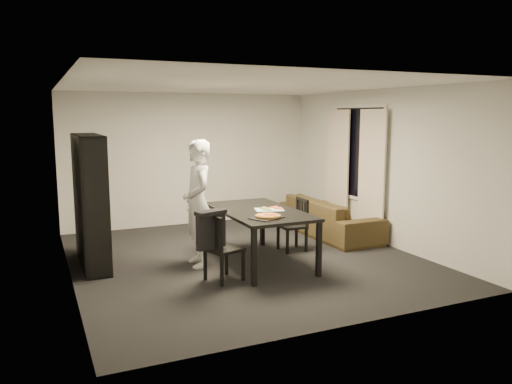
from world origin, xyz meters
name	(u,v)px	position (x,y,z in m)	size (l,w,h in m)	color
room	(244,174)	(0.00, 0.00, 1.30)	(5.01, 5.51, 2.61)	black
window_pane	(358,153)	(2.48, 0.60, 1.50)	(0.02, 1.40, 1.60)	black
window_frame	(358,153)	(2.48, 0.60, 1.50)	(0.03, 1.52, 1.72)	white
curtain_left	(371,175)	(2.40, 0.08, 1.15)	(0.03, 0.70, 2.25)	beige
curtain_right	(338,170)	(2.40, 1.12, 1.15)	(0.03, 0.70, 2.25)	beige
bookshelf	(90,201)	(-2.16, 0.60, 0.95)	(0.35, 1.50, 1.90)	black
dining_table	(259,215)	(0.10, -0.32, 0.73)	(1.06, 1.92, 0.80)	black
chair_left	(219,244)	(-0.73, -0.89, 0.51)	(0.52, 0.52, 0.90)	black
chair_right	(297,221)	(0.95, 0.08, 0.48)	(0.40, 0.40, 0.85)	black
draped_jacket	(211,228)	(-0.85, -0.92, 0.74)	(0.43, 0.29, 0.50)	black
person	(198,204)	(-0.75, -0.07, 0.91)	(0.67, 0.44, 1.83)	white
baking_tray	(267,218)	(-0.06, -0.92, 0.80)	(0.40, 0.32, 0.01)	black
pepperoni_pizza	(268,216)	(-0.02, -0.89, 0.83)	(0.35, 0.35, 0.03)	olive
kitchen_towel	(269,210)	(0.23, -0.38, 0.80)	(0.40, 0.30, 0.01)	white
pizza_slices	(271,208)	(0.29, -0.35, 0.81)	(0.37, 0.31, 0.01)	#BA8D3A
sofa	(330,217)	(2.01, 0.75, 0.33)	(2.28, 0.89, 0.67)	#392F17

